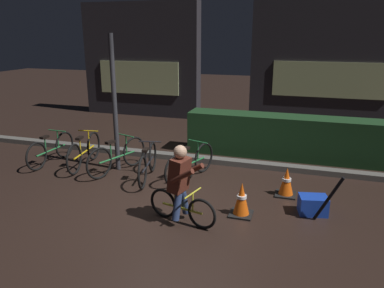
% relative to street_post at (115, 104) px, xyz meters
% --- Properties ---
extents(ground_plane, '(40.00, 40.00, 0.00)m').
position_rel_street_post_xyz_m(ground_plane, '(1.65, -1.20, -1.41)').
color(ground_plane, black).
extents(sidewalk_curb, '(12.00, 0.24, 0.12)m').
position_rel_street_post_xyz_m(sidewalk_curb, '(1.65, 1.00, -1.35)').
color(sidewalk_curb, '#56544F').
rests_on(sidewalk_curb, ground).
extents(hedge_row, '(4.80, 0.70, 0.99)m').
position_rel_street_post_xyz_m(hedge_row, '(3.45, 1.90, -0.91)').
color(hedge_row, '#19381C').
rests_on(hedge_row, ground).
extents(storefront_left, '(4.13, 0.54, 3.80)m').
position_rel_street_post_xyz_m(storefront_left, '(-1.84, 5.30, 0.49)').
color(storefront_left, '#262328').
rests_on(storefront_left, ground).
extents(storefront_right, '(4.96, 0.54, 4.98)m').
position_rel_street_post_xyz_m(storefront_right, '(4.35, 6.00, 1.07)').
color(storefront_right, '#262328').
rests_on(storefront_right, ground).
extents(street_post, '(0.10, 0.10, 2.81)m').
position_rel_street_post_xyz_m(street_post, '(0.00, 0.00, 0.00)').
color(street_post, '#2D2D33').
rests_on(street_post, ground).
extents(parked_bike_leftmost, '(0.46, 1.54, 0.71)m').
position_rel_street_post_xyz_m(parked_bike_leftmost, '(-1.59, -0.12, -1.08)').
color(parked_bike_leftmost, black).
rests_on(parked_bike_leftmost, ground).
extents(parked_bike_left_mid, '(0.46, 1.61, 0.75)m').
position_rel_street_post_xyz_m(parked_bike_left_mid, '(-0.77, -0.06, -1.07)').
color(parked_bike_left_mid, black).
rests_on(parked_bike_left_mid, ground).
extents(parked_bike_center_left, '(0.59, 1.55, 0.75)m').
position_rel_street_post_xyz_m(parked_bike_center_left, '(0.08, -0.15, -1.07)').
color(parked_bike_center_left, black).
rests_on(parked_bike_center_left, ground).
extents(parked_bike_center_right, '(0.46, 1.54, 0.72)m').
position_rel_street_post_xyz_m(parked_bike_center_right, '(0.85, -0.34, -1.08)').
color(parked_bike_center_right, black).
rests_on(parked_bike_center_right, ground).
extents(parked_bike_right_mid, '(0.59, 1.50, 0.73)m').
position_rel_street_post_xyz_m(parked_bike_right_mid, '(1.64, -0.05, -1.08)').
color(parked_bike_right_mid, black).
rests_on(parked_bike_right_mid, ground).
extents(traffic_cone_near, '(0.36, 0.36, 0.56)m').
position_rel_street_post_xyz_m(traffic_cone_near, '(2.90, -1.30, -1.14)').
color(traffic_cone_near, black).
rests_on(traffic_cone_near, ground).
extents(traffic_cone_far, '(0.36, 0.36, 0.53)m').
position_rel_street_post_xyz_m(traffic_cone_far, '(3.53, -0.30, -1.15)').
color(traffic_cone_far, black).
rests_on(traffic_cone_far, ground).
extents(blue_crate, '(0.50, 0.41, 0.30)m').
position_rel_street_post_xyz_m(blue_crate, '(4.00, -0.90, -1.26)').
color(blue_crate, '#193DB7').
rests_on(blue_crate, ground).
extents(cyclist, '(1.16, 0.61, 1.25)m').
position_rel_street_post_xyz_m(cyclist, '(2.06, -1.79, -0.78)').
color(cyclist, black).
rests_on(cyclist, ground).
extents(closed_umbrella, '(0.40, 0.15, 0.79)m').
position_rel_street_post_xyz_m(closed_umbrella, '(4.20, -1.15, -1.01)').
color(closed_umbrella, black).
rests_on(closed_umbrella, ground).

